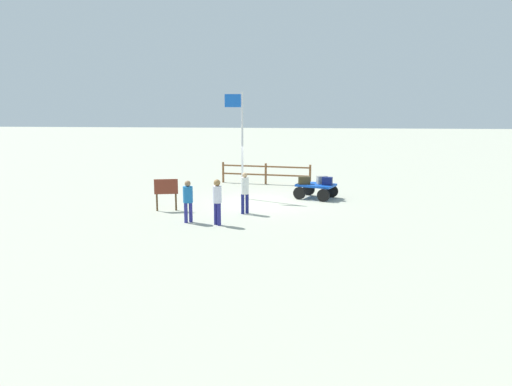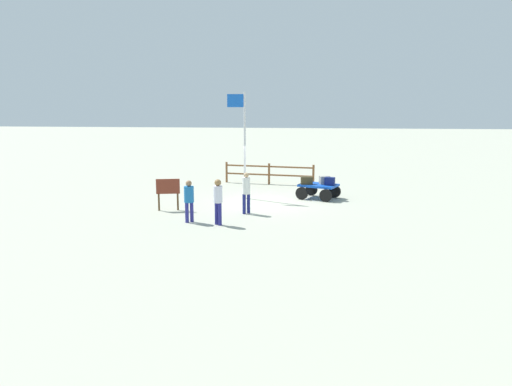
% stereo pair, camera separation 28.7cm
% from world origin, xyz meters
% --- Properties ---
extents(ground_plane, '(120.00, 120.00, 0.00)m').
position_xyz_m(ground_plane, '(0.00, 0.00, 0.00)').
color(ground_plane, '#A8AA96').
extents(luggage_cart, '(2.17, 1.93, 0.69)m').
position_xyz_m(luggage_cart, '(-2.41, -1.23, 0.49)').
color(luggage_cart, '#1045B6').
rests_on(luggage_cart, ground).
extents(suitcase_maroon, '(0.58, 0.38, 0.36)m').
position_xyz_m(suitcase_maroon, '(-1.86, -1.16, 0.88)').
color(suitcase_maroon, '#37311C').
rests_on(suitcase_maroon, luggage_cart).
extents(suitcase_navy, '(0.52, 0.38, 0.38)m').
position_xyz_m(suitcase_navy, '(-2.94, -0.99, 0.88)').
color(suitcase_navy, '#0F1A51').
rests_on(suitcase_navy, luggage_cart).
extents(suitcase_dark, '(0.65, 0.47, 0.30)m').
position_xyz_m(suitcase_dark, '(-2.86, -1.39, 0.84)').
color(suitcase_dark, '#392C1A').
rests_on(suitcase_dark, luggage_cart).
extents(suitcase_grey, '(0.54, 0.43, 0.38)m').
position_xyz_m(suitcase_grey, '(-2.71, -1.33, 0.89)').
color(suitcase_grey, gray).
rests_on(suitcase_grey, luggage_cart).
extents(worker_lead, '(0.44, 0.44, 1.73)m').
position_xyz_m(worker_lead, '(0.62, 2.38, 0.99)').
color(worker_lead, navy).
rests_on(worker_lead, ground).
extents(worker_trailing, '(0.52, 0.52, 1.64)m').
position_xyz_m(worker_trailing, '(2.64, 4.11, 0.97)').
color(worker_trailing, navy).
rests_on(worker_trailing, ground).
extents(worker_supervisor, '(0.47, 0.47, 1.75)m').
position_xyz_m(worker_supervisor, '(1.46, 4.43, 1.03)').
color(worker_supervisor, navy).
rests_on(worker_supervisor, ground).
extents(flagpole, '(0.87, 0.11, 5.02)m').
position_xyz_m(flagpole, '(1.17, -0.95, 2.97)').
color(flagpole, silver).
rests_on(flagpole, ground).
extents(signboard, '(0.99, 0.26, 1.36)m').
position_xyz_m(signboard, '(4.01, 2.07, 0.91)').
color(signboard, '#4C3319').
rests_on(signboard, ground).
extents(wooden_fence, '(5.02, 0.93, 1.16)m').
position_xyz_m(wooden_fence, '(0.23, -5.23, 0.68)').
color(wooden_fence, brown).
rests_on(wooden_fence, ground).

